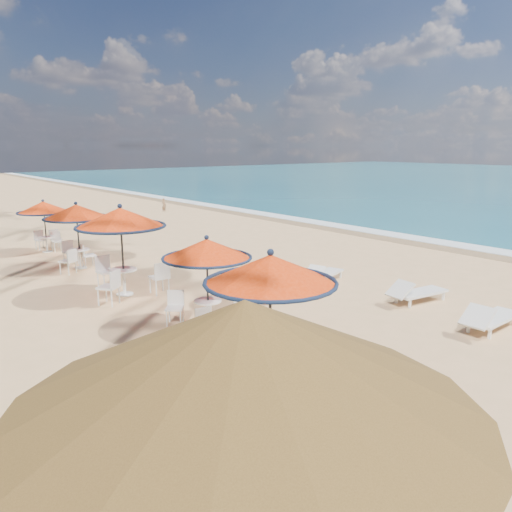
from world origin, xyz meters
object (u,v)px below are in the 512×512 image
(station_4, at_px, (45,213))
(lounger_far, at_px, (323,273))
(station_3, at_px, (76,220))
(station_0, at_px, (270,285))
(station_2, at_px, (121,229))
(station_1, at_px, (206,261))
(lounger_near, at_px, (490,317))
(palapa, at_px, (245,358))
(lounger_mid, at_px, (416,292))

(station_4, relative_size, lounger_far, 1.17)
(station_3, bearing_deg, station_0, -92.45)
(station_2, xyz_separation_m, station_3, (0.17, 4.00, -0.21))
(station_1, relative_size, lounger_near, 1.13)
(station_2, xyz_separation_m, station_4, (0.19, 7.59, -0.36))
(station_1, distance_m, lounger_near, 6.69)
(station_4, height_order, lounger_near, station_4)
(station_3, bearing_deg, palapa, -104.68)
(station_2, bearing_deg, station_1, -83.86)
(palapa, bearing_deg, station_2, 70.78)
(station_2, xyz_separation_m, lounger_mid, (5.81, -5.75, -1.61))
(station_2, bearing_deg, lounger_far, -26.59)
(station_1, bearing_deg, station_2, 96.14)
(station_4, bearing_deg, lounger_mid, -67.17)
(station_0, bearing_deg, station_4, 88.07)
(lounger_far, bearing_deg, lounger_mid, -97.93)
(station_0, bearing_deg, lounger_near, -13.53)
(station_3, bearing_deg, station_2, -92.42)
(station_4, height_order, lounger_far, station_4)
(lounger_far, bearing_deg, palapa, -155.77)
(station_1, xyz_separation_m, station_4, (-0.20, 11.26, -0.05))
(station_0, relative_size, station_3, 1.06)
(station_1, relative_size, station_4, 1.03)
(station_1, distance_m, station_2, 3.71)
(lounger_mid, xyz_separation_m, lounger_far, (-0.41, 3.05, -0.02))
(palapa, bearing_deg, station_1, 58.71)
(station_1, relative_size, station_2, 0.84)
(station_2, relative_size, station_4, 1.23)
(station_0, bearing_deg, lounger_far, 35.17)
(station_2, height_order, lounger_mid, station_2)
(lounger_far, bearing_deg, station_0, -160.39)
(station_0, height_order, station_3, station_0)
(station_0, distance_m, lounger_far, 7.12)
(lounger_near, xyz_separation_m, palapa, (-8.83, -2.09, 2.21))
(station_3, bearing_deg, lounger_near, -67.00)
(station_1, height_order, lounger_far, station_1)
(station_0, distance_m, station_4, 14.31)
(station_3, relative_size, lounger_mid, 1.20)
(palapa, bearing_deg, station_3, 75.32)
(station_0, xyz_separation_m, lounger_mid, (6.10, 0.96, -1.49))
(lounger_near, bearing_deg, station_2, 122.91)
(station_1, height_order, lounger_mid, station_1)
(lounger_far, bearing_deg, station_1, 175.44)
(station_0, height_order, station_4, station_0)
(station_2, bearing_deg, lounger_mid, -44.71)
(station_4, bearing_deg, lounger_near, -71.96)
(lounger_near, height_order, lounger_mid, lounger_near)
(station_3, distance_m, lounger_mid, 11.35)
(station_2, relative_size, lounger_near, 1.35)
(station_0, height_order, lounger_near, station_0)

